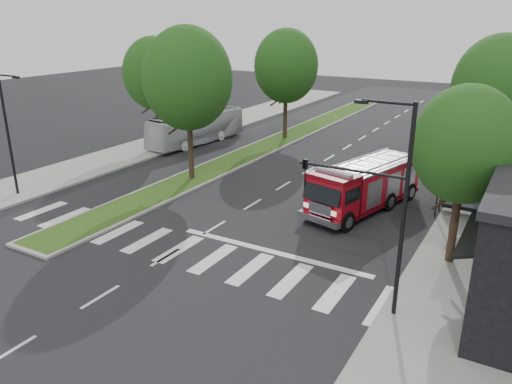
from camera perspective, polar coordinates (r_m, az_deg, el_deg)
ground at (r=26.59m, az=-4.77°, el=-4.08°), size 140.00×140.00×0.00m
sidewalk_right at (r=31.75m, az=25.43°, el=-1.86°), size 5.00×80.00×0.15m
sidewalk_left at (r=42.69m, az=-13.23°, el=4.66°), size 5.00×80.00×0.15m
median at (r=44.18m, az=2.12°, el=5.66°), size 3.00×50.00×0.15m
bus_shelter at (r=29.48m, az=23.11°, el=0.99°), size 3.20×1.60×2.61m
tree_right_near at (r=22.65m, az=22.81°, el=4.97°), size 4.40×4.40×8.05m
tree_right_mid at (r=34.26m, az=26.00°, el=10.66°), size 5.60×5.60×9.72m
tree_right_far at (r=44.25m, az=27.10°, el=11.20°), size 5.00×5.00×8.73m
tree_median_near at (r=33.01m, az=-7.83°, el=12.70°), size 5.80×5.80×10.16m
tree_median_far at (r=44.88m, az=3.46°, el=14.16°), size 5.60×5.60×9.72m
tree_left_mid at (r=42.75m, az=-11.51°, el=13.12°), size 5.20×5.20×9.16m
streetlight_right_near at (r=18.01m, az=14.00°, el=-0.31°), size 4.08×0.22×8.00m
streetlight_left_near at (r=33.40m, az=-26.42°, el=6.39°), size 1.90×0.20×7.50m
streetlight_right_far at (r=40.56m, az=24.76°, el=9.02°), size 2.11×0.20×8.00m
fire_engine at (r=29.15m, az=12.25°, el=0.68°), size 4.62×8.95×2.98m
city_bus at (r=44.33m, az=-6.80°, el=7.37°), size 3.47×10.44×2.85m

